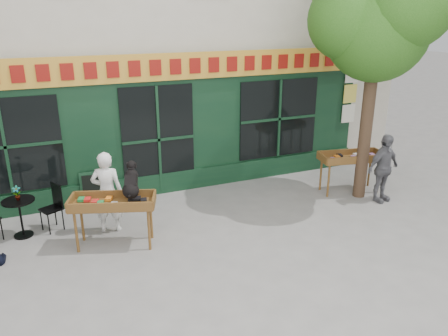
{
  "coord_description": "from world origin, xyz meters",
  "views": [
    {
      "loc": [
        -2.45,
        -7.28,
        4.12
      ],
      "look_at": [
        0.88,
        0.5,
        1.12
      ],
      "focal_mm": 35.0,
      "sensor_mm": 36.0,
      "label": 1
    }
  ],
  "objects_px": {
    "book_cart_center": "(113,205)",
    "book_cart_right": "(351,159)",
    "woman": "(107,192)",
    "bistro_table": "(20,211)",
    "dog": "(131,179)",
    "man_right": "(383,168)"
  },
  "relations": [
    {
      "from": "dog",
      "to": "book_cart_right",
      "type": "height_order",
      "value": "dog"
    },
    {
      "from": "man_right",
      "to": "bistro_table",
      "type": "distance_m",
      "value": 7.75
    },
    {
      "from": "dog",
      "to": "book_cart_right",
      "type": "xyz_separation_m",
      "value": [
        5.36,
        0.48,
        -0.47
      ]
    },
    {
      "from": "book_cart_center",
      "to": "man_right",
      "type": "distance_m",
      "value": 6.02
    },
    {
      "from": "book_cart_center",
      "to": "book_cart_right",
      "type": "distance_m",
      "value": 5.73
    },
    {
      "from": "book_cart_center",
      "to": "man_right",
      "type": "bearing_deg",
      "value": 16.08
    },
    {
      "from": "dog",
      "to": "bistro_table",
      "type": "height_order",
      "value": "dog"
    },
    {
      "from": "book_cart_center",
      "to": "dog",
      "type": "height_order",
      "value": "dog"
    },
    {
      "from": "book_cart_center",
      "to": "book_cart_right",
      "type": "xyz_separation_m",
      "value": [
        5.71,
        0.43,
        0.0
      ]
    },
    {
      "from": "dog",
      "to": "bistro_table",
      "type": "bearing_deg",
      "value": 169.49
    },
    {
      "from": "book_cart_center",
      "to": "book_cart_right",
      "type": "relative_size",
      "value": 1.02
    },
    {
      "from": "book_cart_center",
      "to": "woman",
      "type": "distance_m",
      "value": 0.65
    },
    {
      "from": "dog",
      "to": "man_right",
      "type": "distance_m",
      "value": 5.69
    },
    {
      "from": "woman",
      "to": "book_cart_right",
      "type": "xyz_separation_m",
      "value": [
        5.71,
        -0.22,
        -0.0
      ]
    },
    {
      "from": "bistro_table",
      "to": "woman",
      "type": "bearing_deg",
      "value": -14.45
    },
    {
      "from": "dog",
      "to": "bistro_table",
      "type": "relative_size",
      "value": 0.79
    },
    {
      "from": "man_right",
      "to": "woman",
      "type": "bearing_deg",
      "value": 162.11
    },
    {
      "from": "dog",
      "to": "man_right",
      "type": "xyz_separation_m",
      "value": [
        5.66,
        -0.27,
        -0.5
      ]
    },
    {
      "from": "book_cart_center",
      "to": "bistro_table",
      "type": "bearing_deg",
      "value": 165.64
    },
    {
      "from": "man_right",
      "to": "bistro_table",
      "type": "bearing_deg",
      "value": 160.98
    },
    {
      "from": "woman",
      "to": "dog",
      "type": "bearing_deg",
      "value": 135.68
    },
    {
      "from": "book_cart_right",
      "to": "bistro_table",
      "type": "bearing_deg",
      "value": -173.68
    }
  ]
}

